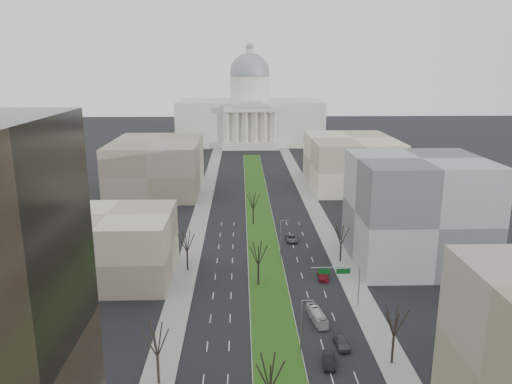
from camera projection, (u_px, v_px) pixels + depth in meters
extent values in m
plane|color=black|center=(260.00, 224.00, 140.70)|extent=(600.00, 600.00, 0.00)
cube|color=#999993|center=(260.00, 225.00, 139.71)|extent=(8.00, 222.00, 0.15)
cube|color=#224512|center=(260.00, 225.00, 139.69)|extent=(7.70, 221.70, 0.06)
cube|color=gray|center=(190.00, 258.00, 115.95)|extent=(5.00, 330.00, 0.15)
cube|color=gray|center=(339.00, 256.00, 117.01)|extent=(5.00, 330.00, 0.15)
cube|color=beige|center=(250.00, 122.00, 282.92)|extent=(80.00, 40.00, 24.00)
cube|color=beige|center=(251.00, 146.00, 263.14)|extent=(30.00, 6.00, 4.00)
cube|color=beige|center=(251.00, 110.00, 258.41)|extent=(28.00, 5.00, 2.50)
cube|color=beige|center=(251.00, 106.00, 257.91)|extent=(20.00, 5.00, 1.80)
cube|color=beige|center=(251.00, 103.00, 257.52)|extent=(12.00, 5.00, 1.60)
cylinder|color=beige|center=(250.00, 90.00, 278.44)|extent=(22.00, 22.00, 14.00)
sphere|color=gray|center=(250.00, 73.00, 276.20)|extent=(22.00, 22.00, 22.00)
cylinder|color=beige|center=(250.00, 53.00, 273.46)|extent=(4.00, 4.00, 4.00)
sphere|color=gray|center=(250.00, 47.00, 272.71)|extent=(4.00, 4.00, 4.00)
cylinder|color=beige|center=(227.00, 127.00, 260.28)|extent=(2.00, 2.00, 16.00)
cylinder|color=beige|center=(236.00, 127.00, 260.43)|extent=(2.00, 2.00, 16.00)
cylinder|color=beige|center=(246.00, 127.00, 260.58)|extent=(2.00, 2.00, 16.00)
cylinder|color=beige|center=(256.00, 127.00, 260.73)|extent=(2.00, 2.00, 16.00)
cylinder|color=beige|center=(265.00, 127.00, 260.88)|extent=(2.00, 2.00, 16.00)
cylinder|color=beige|center=(275.00, 127.00, 261.03)|extent=(2.00, 2.00, 16.00)
cube|color=tan|center=(109.00, 246.00, 104.08)|extent=(26.00, 22.00, 14.00)
cube|color=slate|center=(417.00, 211.00, 111.63)|extent=(28.00, 26.00, 24.00)
cube|color=gray|center=(157.00, 166.00, 176.13)|extent=(30.00, 40.00, 18.00)
cube|color=tan|center=(351.00, 162.00, 183.07)|extent=(30.00, 40.00, 18.00)
cylinder|color=black|center=(158.00, 371.00, 69.94)|extent=(0.40, 0.40, 4.32)
cylinder|color=black|center=(187.00, 262.00, 108.68)|extent=(0.40, 0.40, 4.22)
cylinder|color=black|center=(393.00, 350.00, 74.84)|extent=(0.40, 0.40, 4.42)
cylinder|color=black|center=(341.00, 253.00, 113.61)|extent=(0.40, 0.40, 4.03)
cylinder|color=black|center=(258.00, 275.00, 101.38)|extent=(0.40, 0.40, 4.32)
cylinder|color=black|center=(253.00, 217.00, 140.10)|extent=(0.40, 0.40, 4.32)
cylinder|color=gray|center=(301.00, 328.00, 76.77)|extent=(0.20, 0.20, 9.00)
cylinder|color=gray|center=(308.00, 300.00, 75.65)|extent=(1.80, 0.12, 0.12)
cylinder|color=gray|center=(281.00, 239.00, 115.49)|extent=(0.20, 0.20, 9.00)
cylinder|color=gray|center=(285.00, 220.00, 114.37)|extent=(1.80, 0.12, 0.12)
cylinder|color=gray|center=(359.00, 287.00, 91.79)|extent=(0.24, 0.24, 8.00)
cylinder|color=gray|center=(335.00, 267.00, 90.66)|extent=(9.00, 0.18, 0.18)
cube|color=#0C591E|center=(343.00, 271.00, 90.98)|extent=(2.60, 0.08, 1.00)
cube|color=#0C591E|center=(324.00, 271.00, 90.87)|extent=(2.20, 0.08, 1.00)
imported|color=#43444A|center=(342.00, 342.00, 79.57)|extent=(2.20, 4.99, 1.67)
imported|color=black|center=(329.00, 360.00, 74.79)|extent=(2.31, 4.96, 1.57)
imported|color=maroon|center=(323.00, 275.00, 105.01)|extent=(2.44, 5.34, 1.52)
imported|color=#4E4F56|center=(291.00, 238.00, 127.12)|extent=(2.74, 5.59, 1.53)
imported|color=silver|center=(317.00, 316.00, 87.45)|extent=(2.93, 7.72, 2.10)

